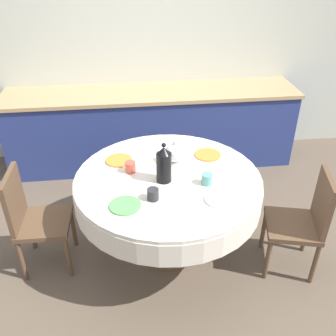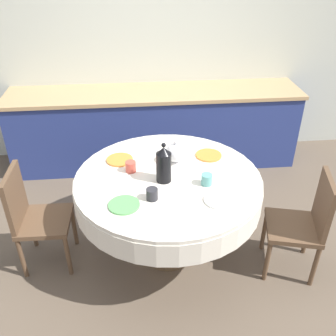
{
  "view_description": "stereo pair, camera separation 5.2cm",
  "coord_description": "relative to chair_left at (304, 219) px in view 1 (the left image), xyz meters",
  "views": [
    {
      "loc": [
        -0.28,
        -2.34,
        2.33
      ],
      "look_at": [
        0.0,
        0.0,
        0.86
      ],
      "focal_mm": 40.0,
      "sensor_mm": 36.0,
      "label": 1
    },
    {
      "loc": [
        -0.23,
        -2.35,
        2.33
      ],
      "look_at": [
        0.0,
        0.0,
        0.86
      ],
      "focal_mm": 40.0,
      "sensor_mm": 36.0,
      "label": 2
    }
  ],
  "objects": [
    {
      "name": "dining_table",
      "position": [
        -1.02,
        0.26,
        0.18
      ],
      "size": [
        1.43,
        1.43,
        0.78
      ],
      "color": "brown",
      "rests_on": "ground_plane"
    },
    {
      "name": "wall_back",
      "position": [
        -1.02,
        2.15,
        0.82
      ],
      "size": [
        7.0,
        0.05,
        2.6
      ],
      "color": "beige",
      "rests_on": "ground_plane"
    },
    {
      "name": "teapot",
      "position": [
        -0.94,
        0.47,
        0.39
      ],
      "size": [
        0.21,
        0.15,
        0.2
      ],
      "color": "white",
      "rests_on": "dining_table"
    },
    {
      "name": "kitchen_counter",
      "position": [
        -1.02,
        1.82,
        -0.04
      ],
      "size": [
        3.24,
        0.64,
        0.88
      ],
      "color": "navy",
      "rests_on": "ground_plane"
    },
    {
      "name": "cup_near_left",
      "position": [
        -1.16,
        -0.01,
        0.34
      ],
      "size": [
        0.08,
        0.08,
        0.08
      ],
      "primitive_type": "cylinder",
      "color": "#28282D",
      "rests_on": "dining_table"
    },
    {
      "name": "cup_far_right",
      "position": [
        -0.88,
        0.52,
        0.34
      ],
      "size": [
        0.08,
        0.08,
        0.08
      ],
      "primitive_type": "cylinder",
      "color": "white",
      "rests_on": "dining_table"
    },
    {
      "name": "coffee_carafe",
      "position": [
        -1.06,
        0.22,
        0.44
      ],
      "size": [
        0.11,
        0.11,
        0.31
      ],
      "color": "black",
      "rests_on": "dining_table"
    },
    {
      "name": "plate_near_left",
      "position": [
        -1.35,
        -0.07,
        0.31
      ],
      "size": [
        0.21,
        0.21,
        0.01
      ],
      "primitive_type": "cylinder",
      "color": "#5BA85B",
      "rests_on": "dining_table"
    },
    {
      "name": "chair_right",
      "position": [
        -2.08,
        0.28,
        0.0
      ],
      "size": [
        0.41,
        0.41,
        0.87
      ],
      "rotation": [
        0.0,
        0.0,
        -1.59
      ],
      "color": "brown",
      "rests_on": "ground_plane"
    },
    {
      "name": "plate_near_right",
      "position": [
        -0.7,
        -0.07,
        0.31
      ],
      "size": [
        0.21,
        0.21,
        0.01
      ],
      "primitive_type": "cylinder",
      "color": "white",
      "rests_on": "dining_table"
    },
    {
      "name": "ground_plane",
      "position": [
        -1.02,
        0.26,
        -0.48
      ],
      "size": [
        12.0,
        12.0,
        0.0
      ],
      "primitive_type": "plane",
      "color": "brown"
    },
    {
      "name": "chair_left",
      "position": [
        0.0,
        0.0,
        0.0
      ],
      "size": [
        0.49,
        0.49,
        0.87
      ],
      "rotation": [
        0.0,
        0.0,
        1.32
      ],
      "color": "brown",
      "rests_on": "ground_plane"
    },
    {
      "name": "plate_far_right",
      "position": [
        -0.66,
        0.54,
        0.31
      ],
      "size": [
        0.21,
        0.21,
        0.01
      ],
      "primitive_type": "cylinder",
      "color": "orange",
      "rests_on": "dining_table"
    },
    {
      "name": "cup_far_left",
      "position": [
        -1.3,
        0.37,
        0.34
      ],
      "size": [
        0.08,
        0.08,
        0.08
      ],
      "primitive_type": "cylinder",
      "color": "#CC4C3D",
      "rests_on": "dining_table"
    },
    {
      "name": "cup_near_right",
      "position": [
        -0.75,
        0.13,
        0.34
      ],
      "size": [
        0.08,
        0.08,
        0.08
      ],
      "primitive_type": "cylinder",
      "color": "#5BA39E",
      "rests_on": "dining_table"
    },
    {
      "name": "plate_far_left",
      "position": [
        -1.39,
        0.54,
        0.31
      ],
      "size": [
        0.21,
        0.21,
        0.01
      ],
      "primitive_type": "cylinder",
      "color": "orange",
      "rests_on": "dining_table"
    }
  ]
}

